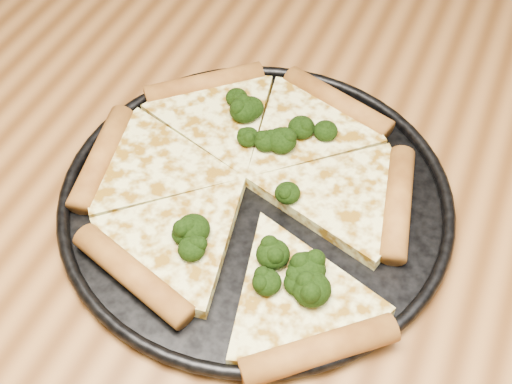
% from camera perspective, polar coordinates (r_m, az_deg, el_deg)
% --- Properties ---
extents(dining_table, '(1.20, 0.90, 0.75)m').
position_cam_1_polar(dining_table, '(0.74, 8.30, -6.70)').
color(dining_table, '#955F2E').
rests_on(dining_table, ground).
extents(pizza_pan, '(0.38, 0.38, 0.02)m').
position_cam_1_polar(pizza_pan, '(0.67, 0.00, -0.45)').
color(pizza_pan, black).
rests_on(pizza_pan, dining_table).
extents(pizza, '(0.35, 0.37, 0.03)m').
position_cam_1_polar(pizza, '(0.67, -0.65, 0.58)').
color(pizza, '#FFFB9C').
rests_on(pizza, pizza_pan).
extents(broccoli_florets, '(0.18, 0.22, 0.02)m').
position_cam_1_polar(broccoli_florets, '(0.64, 1.02, -0.36)').
color(broccoli_florets, black).
rests_on(broccoli_florets, pizza).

